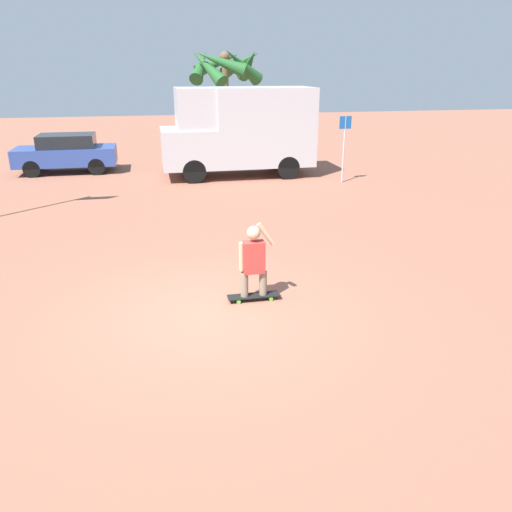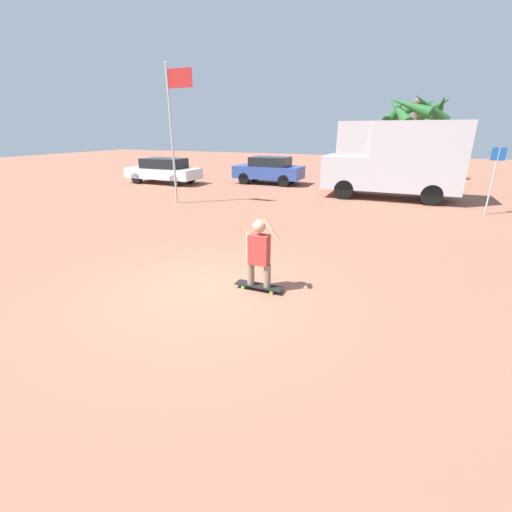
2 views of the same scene
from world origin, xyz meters
name	(u,v)px [view 1 (image 1 of 2)]	position (x,y,z in m)	size (l,w,h in m)	color
ground_plane	(209,315)	(0.00, 0.00, 0.00)	(80.00, 80.00, 0.00)	#935B47
skateboard	(254,296)	(0.87, 0.41, 0.08)	(0.96, 0.25, 0.09)	black
person_skateboarder	(254,258)	(0.87, 0.41, 0.82)	(0.66, 0.24, 1.38)	gray
camper_van	(241,129)	(2.70, 11.60, 1.79)	(5.75, 2.22, 3.31)	black
parked_car_blue	(66,153)	(-4.07, 13.73, 0.80)	(3.89, 1.76, 1.52)	black
palm_tree_near_van	(226,66)	(3.36, 19.44, 4.09)	(4.13, 4.10, 5.11)	brown
street_sign	(344,140)	(6.13, 9.60, 1.53)	(0.44, 0.06, 2.38)	#B7B7BC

